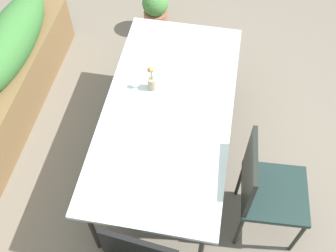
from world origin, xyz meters
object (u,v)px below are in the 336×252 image
dining_table (168,112)px  chair_near_left (265,187)px  potted_plant (156,11)px  flower_vase (152,80)px

dining_table → chair_near_left: size_ratio=1.95×
chair_near_left → dining_table: bearing=-122.8°
chair_near_left → potted_plant: size_ratio=1.91×
chair_near_left → flower_vase: size_ratio=4.23×
flower_vase → potted_plant: 1.59m
dining_table → potted_plant: (1.63, 0.43, -0.43)m
flower_vase → potted_plant: bearing=10.7°
dining_table → flower_vase: bearing=42.1°
chair_near_left → potted_plant: bearing=-153.4°
dining_table → chair_near_left: 0.87m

